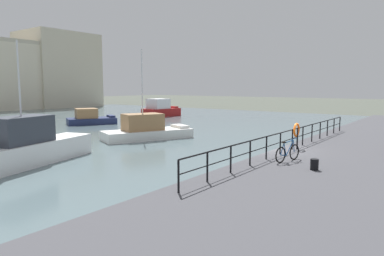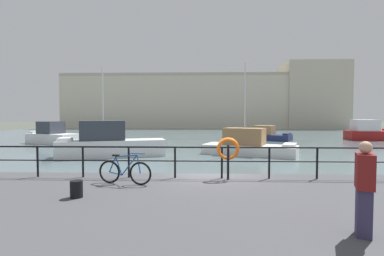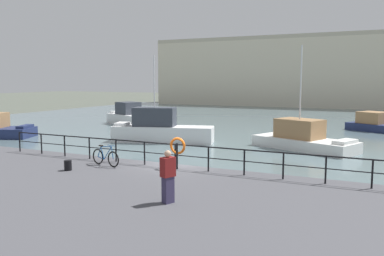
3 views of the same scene
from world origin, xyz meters
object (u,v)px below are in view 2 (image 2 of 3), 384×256
at_px(moored_blue_motorboat, 109,143).
at_px(moored_cabin_cruiser, 248,145).
at_px(life_ring_stand, 228,150).
at_px(moored_white_yacht, 368,132).
at_px(mooring_bollard, 76,189).
at_px(moored_green_narrowboat, 52,135).
at_px(parked_bicycle, 125,172).
at_px(harbor_building, 228,101).
at_px(moored_small_launch, 267,135).
at_px(standing_person, 364,188).

distance_m(moored_blue_motorboat, moored_cabin_cruiser, 11.01).
xyz_separation_m(moored_cabin_cruiser, life_ring_stand, (-2.90, -13.87, 1.26)).
bearing_deg(moored_white_yacht, life_ring_stand, -120.57).
bearing_deg(mooring_bollard, moored_green_narrowboat, 119.01).
relative_size(moored_green_narrowboat, parked_bicycle, 3.71).
bearing_deg(moored_blue_motorboat, life_ring_stand, 106.93).
bearing_deg(mooring_bollard, harbor_building, 81.55).
bearing_deg(life_ring_stand, moored_green_narrowboat, 128.55).
distance_m(moored_white_yacht, moored_small_launch, 12.94).
height_order(harbor_building, parked_bicycle, harbor_building).
bearing_deg(standing_person, parked_bicycle, 167.04).
distance_m(moored_cabin_cruiser, mooring_bollard, 17.62).
bearing_deg(harbor_building, parked_bicycle, -97.86).
height_order(moored_blue_motorboat, moored_small_launch, moored_blue_motorboat).
xyz_separation_m(moored_white_yacht, moored_cabin_cruiser, (-17.52, -14.18, -0.26)).
distance_m(moored_cabin_cruiser, moored_small_launch, 14.36).
xyz_separation_m(moored_green_narrowboat, moored_small_launch, (25.25, 5.18, -0.21)).
relative_size(harbor_building, standing_person, 39.80).
bearing_deg(harbor_building, moored_green_narrowboat, -120.06).
bearing_deg(moored_cabin_cruiser, parked_bicycle, -89.72).
height_order(moored_white_yacht, life_ring_stand, moored_white_yacht).
relative_size(harbor_building, life_ring_stand, 48.15).
bearing_deg(moored_small_launch, standing_person, -71.76).
bearing_deg(moored_white_yacht, parked_bicycle, -123.89).
bearing_deg(moored_green_narrowboat, mooring_bollard, 142.34).
height_order(harbor_building, moored_blue_motorboat, harbor_building).
distance_m(moored_small_launch, standing_person, 32.44).
bearing_deg(life_ring_stand, standing_person, -66.01).
bearing_deg(standing_person, moored_white_yacht, 82.37).
relative_size(harbor_building, moored_green_narrowboat, 10.41).
relative_size(parked_bicycle, life_ring_stand, 1.25).
xyz_separation_m(moored_white_yacht, moored_blue_motorboat, (-28.42, -15.71, 0.00)).
height_order(mooring_bollard, standing_person, standing_person).
height_order(moored_small_launch, mooring_bollard, moored_small_launch).
bearing_deg(moored_blue_motorboat, moored_white_yacht, -167.11).
bearing_deg(life_ring_stand, mooring_bollard, -151.11).
bearing_deg(moored_blue_motorboat, mooring_bollard, 88.78).
xyz_separation_m(moored_small_launch, mooring_bollard, (-11.63, -29.75, 0.59)).
xyz_separation_m(moored_small_launch, life_ring_stand, (-7.49, -27.47, 1.35)).
xyz_separation_m(moored_small_launch, parked_bicycle, (-10.75, -28.29, 0.76)).
distance_m(moored_white_yacht, moored_cabin_cruiser, 22.54).
height_order(moored_small_launch, life_ring_stand, life_ring_stand).
relative_size(moored_cabin_cruiser, parked_bicycle, 4.51).
distance_m(harbor_building, moored_white_yacht, 37.90).
distance_m(harbor_building, moored_small_launch, 35.51).
bearing_deg(moored_blue_motorboat, moored_green_narrowboat, -61.60).
bearing_deg(harbor_building, mooring_bollard, -98.45).
height_order(moored_green_narrowboat, life_ring_stand, moored_green_narrowboat).
relative_size(harbor_building, moored_small_launch, 11.02).
bearing_deg(mooring_bollard, moored_white_yacht, 51.01).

